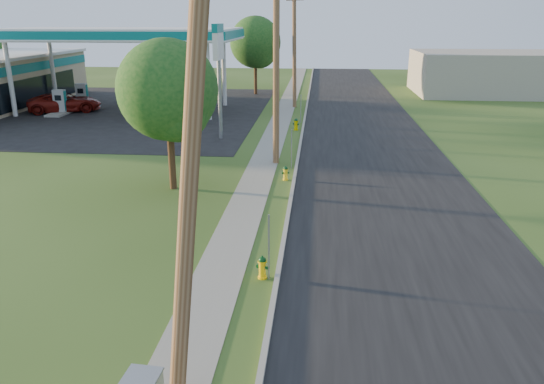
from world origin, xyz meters
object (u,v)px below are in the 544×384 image
object	(u,v)px
utility_pole_mid	(276,66)
hydrant_mid	(286,173)
utility_pole_near	(190,167)
fuel_pump_sw	(82,97)
car_red	(65,102)
fuel_pump_se	(187,99)
utility_pole_far	(294,48)
tree_verge	(170,94)
fuel_pump_nw	(60,105)
fuel_pump_ne	(174,107)
car_silver	(175,101)
hydrant_near	(262,267)
hydrant_far	(296,124)
tree_lot	(256,44)
price_pylon	(218,49)

from	to	relation	value
utility_pole_mid	hydrant_mid	distance (m)	5.54
utility_pole_near	utility_pole_mid	xyz separation A→B (m)	(-0.00, 18.00, 0.15)
fuel_pump_sw	car_red	world-z (taller)	fuel_pump_sw
fuel_pump_sw	hydrant_mid	xyz separation A→B (m)	(18.59, -19.98, -0.38)
fuel_pump_se	utility_pole_far	bearing A→B (deg)	6.41
utility_pole_near	fuel_pump_sw	xyz separation A→B (m)	(-17.90, 35.00, -4.08)
tree_verge	hydrant_mid	world-z (taller)	tree_verge
utility_pole_far	fuel_pump_nw	bearing A→B (deg)	-164.39
fuel_pump_ne	car_silver	bearing A→B (deg)	102.67
car_red	hydrant_near	bearing A→B (deg)	-168.60
hydrant_near	hydrant_mid	xyz separation A→B (m)	(0.03, 9.79, -0.01)
hydrant_mid	utility_pole_far	bearing A→B (deg)	91.89
fuel_pump_ne	fuel_pump_se	size ratio (longest dim) A/B	1.00
fuel_pump_se	hydrant_mid	distance (m)	22.16
utility_pole_far	fuel_pump_nw	xyz separation A→B (m)	(-17.90, -5.00, -4.08)
fuel_pump_sw	car_red	size ratio (longest dim) A/B	0.58
fuel_pump_nw	fuel_pump_sw	xyz separation A→B (m)	(0.00, 4.00, 0.00)
hydrant_mid	car_silver	world-z (taller)	car_silver
utility_pole_far	fuel_pump_sw	bearing A→B (deg)	-176.80
utility_pole_near	hydrant_mid	xyz separation A→B (m)	(0.69, 15.02, -4.46)
tree_verge	utility_pole_far	bearing A→B (deg)	79.82
hydrant_far	car_silver	distance (m)	12.70
utility_pole_far	hydrant_near	distance (m)	31.10
utility_pole_near	utility_pole_far	world-z (taller)	utility_pole_far
utility_pole_near	fuel_pump_sw	bearing A→B (deg)	117.09
fuel_pump_ne	hydrant_near	bearing A→B (deg)	-69.65
utility_pole_far	fuel_pump_ne	size ratio (longest dim) A/B	2.97
utility_pole_near	hydrant_near	size ratio (longest dim) A/B	13.25
utility_pole_mid	fuel_pump_se	distance (m)	19.65
car_silver	fuel_pump_se	bearing A→B (deg)	-51.84
hydrant_near	hydrant_far	world-z (taller)	hydrant_far
fuel_pump_ne	hydrant_mid	distance (m)	18.64
fuel_pump_ne	car_silver	size ratio (longest dim) A/B	0.81
fuel_pump_sw	tree_lot	bearing A→B (deg)	31.09
utility_pole_near	utility_pole_far	distance (m)	36.00
fuel_pump_ne	fuel_pump_se	xyz separation A→B (m)	(0.00, 4.00, 0.00)
fuel_pump_sw	fuel_pump_ne	bearing A→B (deg)	-23.96
fuel_pump_sw	car_red	xyz separation A→B (m)	(-0.11, -3.01, 0.05)
price_pylon	car_silver	xyz separation A→B (m)	(-5.68, 10.51, -4.76)
hydrant_far	car_silver	xyz separation A→B (m)	(-10.22, 7.53, 0.27)
fuel_pump_nw	hydrant_far	distance (m)	19.09
utility_pole_far	price_pylon	size ratio (longest dim) A/B	1.39
car_red	utility_pole_far	bearing A→B (deg)	-100.97
utility_pole_mid	hydrant_far	bearing A→B (deg)	85.68
car_silver	hydrant_near	bearing A→B (deg)	-178.01
fuel_pump_se	hydrant_mid	size ratio (longest dim) A/B	4.63
utility_pole_mid	fuel_pump_se	world-z (taller)	utility_pole_mid
fuel_pump_sw	hydrant_near	world-z (taller)	fuel_pump_sw
fuel_pump_se	hydrant_far	xyz separation A→B (m)	(9.54, -8.52, -0.32)
utility_pole_near	fuel_pump_ne	distance (m)	32.51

